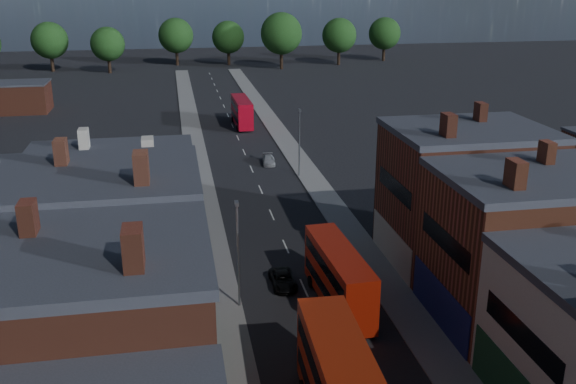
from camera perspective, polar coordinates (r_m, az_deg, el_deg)
name	(u,v)px	position (r m, az deg, el deg)	size (l,w,h in m)	color
pavement_west	(205,211)	(65.58, -7.35, -1.73)	(3.00, 200.00, 0.12)	gray
pavement_east	(330,204)	(67.36, 3.75, -1.04)	(3.00, 200.00, 0.12)	gray
lamp_post_2	(238,247)	(45.42, -4.47, -4.93)	(0.25, 0.70, 8.12)	slate
lamp_post_3	(299,138)	(75.06, 1.02, 4.81)	(0.25, 0.70, 8.12)	slate
bus_1	(339,276)	(46.52, 4.53, -7.47)	(2.99, 10.38, 4.44)	#B51C0A
bus_2	(242,111)	(101.64, -4.12, 7.16)	(2.67, 10.08, 4.34)	#B00719
car_2	(283,280)	(49.98, -0.45, -7.80)	(1.80, 3.90, 1.08)	black
car_3	(269,160)	(81.19, -1.72, 2.85)	(1.50, 3.70, 1.07)	#B9B9B9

